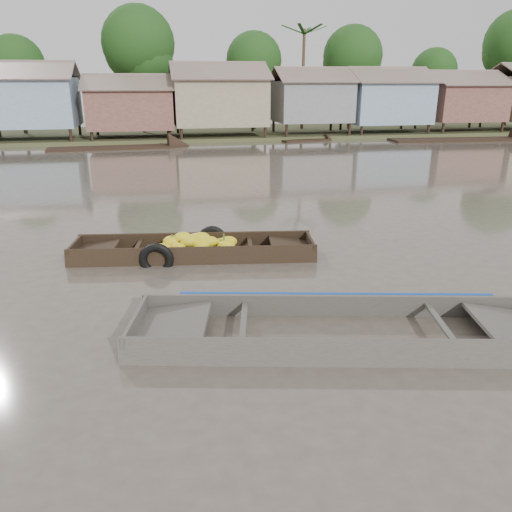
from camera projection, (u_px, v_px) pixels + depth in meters
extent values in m
plane|color=#4D433B|center=(292.00, 308.00, 9.43)|extent=(120.00, 120.00, 0.00)
cube|color=#384723|center=(183.00, 135.00, 39.95)|extent=(120.00, 12.00, 0.50)
cube|color=#7C97AB|center=(29.00, 102.00, 33.86)|extent=(6.20, 5.20, 3.20)
cube|color=brown|center=(19.00, 70.00, 31.88)|extent=(6.60, 3.02, 1.28)
cube|color=brown|center=(29.00, 70.00, 34.48)|extent=(6.60, 3.02, 1.28)
cube|color=brown|center=(131.00, 109.00, 35.27)|extent=(5.80, 4.60, 2.70)
cube|color=brown|center=(128.00, 82.00, 33.53)|extent=(6.20, 2.67, 1.14)
cube|color=brown|center=(129.00, 82.00, 35.82)|extent=(6.20, 2.67, 1.14)
cube|color=gray|center=(219.00, 102.00, 36.30)|extent=(6.50, 5.30, 3.30)
cube|color=brown|center=(221.00, 70.00, 34.28)|extent=(6.90, 3.08, 1.31)
cube|color=brown|center=(216.00, 71.00, 36.93)|extent=(6.90, 3.08, 1.31)
cube|color=slate|center=(311.00, 101.00, 37.62)|extent=(5.40, 4.70, 2.90)
cube|color=brown|center=(317.00, 75.00, 35.82)|extent=(5.80, 2.73, 1.17)
cube|color=brown|center=(307.00, 75.00, 38.16)|extent=(5.80, 2.73, 1.17)
cube|color=#7C97AB|center=(385.00, 102.00, 38.77)|extent=(6.00, 5.00, 3.10)
cube|color=brown|center=(395.00, 75.00, 36.86)|extent=(6.40, 2.90, 1.24)
cube|color=brown|center=(380.00, 75.00, 39.36)|extent=(6.40, 2.90, 1.24)
cube|color=brown|center=(460.00, 102.00, 40.00)|extent=(5.70, 4.90, 2.80)
cube|color=brown|center=(473.00, 78.00, 38.16)|extent=(6.10, 2.85, 1.21)
cube|color=brown|center=(454.00, 78.00, 40.61)|extent=(6.10, 2.85, 1.21)
cylinder|color=#473323|center=(22.00, 103.00, 37.82)|extent=(0.28, 0.28, 4.90)
sphere|color=black|center=(16.00, 64.00, 36.89)|extent=(4.20, 4.20, 4.20)
cylinder|color=#473323|center=(142.00, 94.00, 38.34)|extent=(0.28, 0.28, 6.30)
sphere|color=black|center=(138.00, 43.00, 37.15)|extent=(5.40, 5.40, 5.40)
cylinder|color=#473323|center=(254.00, 99.00, 41.12)|extent=(0.28, 0.28, 5.25)
sphere|color=black|center=(254.00, 60.00, 40.13)|extent=(4.50, 4.50, 4.50)
cylinder|color=#473323|center=(350.00, 97.00, 41.63)|extent=(0.28, 0.28, 5.60)
sphere|color=black|center=(353.00, 56.00, 40.57)|extent=(4.80, 4.80, 4.80)
cylinder|color=#473323|center=(431.00, 102.00, 44.22)|extent=(0.28, 0.28, 4.55)
sphere|color=black|center=(434.00, 71.00, 43.36)|extent=(3.90, 3.90, 3.90)
cylinder|color=#473323|center=(510.00, 90.00, 44.25)|extent=(0.28, 0.28, 6.65)
cylinder|color=#473323|center=(303.00, 82.00, 40.95)|extent=(0.24, 0.24, 8.00)
cube|color=black|center=(195.00, 259.00, 12.31)|extent=(5.83, 1.87, 0.08)
cube|color=black|center=(196.00, 242.00, 12.82)|extent=(5.83, 0.95, 0.54)
cube|color=black|center=(193.00, 258.00, 11.64)|extent=(5.83, 0.95, 0.54)
cube|color=black|center=(310.00, 248.00, 12.40)|extent=(0.23, 1.27, 0.51)
cube|color=black|center=(290.00, 245.00, 12.35)|extent=(1.14, 1.22, 0.20)
cube|color=black|center=(75.00, 252.00, 12.07)|extent=(0.23, 1.27, 0.51)
cube|color=black|center=(96.00, 249.00, 12.07)|extent=(1.14, 1.22, 0.20)
cube|color=black|center=(138.00, 247.00, 12.12)|extent=(0.27, 1.22, 0.05)
cube|color=black|center=(250.00, 245.00, 12.28)|extent=(0.27, 1.22, 0.05)
ellipsoid|color=yellow|center=(183.00, 239.00, 12.44)|extent=(0.40, 0.31, 0.23)
ellipsoid|color=yellow|center=(183.00, 237.00, 12.16)|extent=(0.48, 0.37, 0.27)
ellipsoid|color=yellow|center=(228.00, 242.00, 12.45)|extent=(0.50, 0.38, 0.28)
ellipsoid|color=yellow|center=(165.00, 253.00, 11.89)|extent=(0.49, 0.37, 0.28)
ellipsoid|color=yellow|center=(188.00, 241.00, 12.42)|extent=(0.41, 0.31, 0.23)
ellipsoid|color=yellow|center=(195.00, 238.00, 12.23)|extent=(0.39, 0.29, 0.22)
ellipsoid|color=yellow|center=(172.00, 241.00, 12.19)|extent=(0.51, 0.39, 0.29)
ellipsoid|color=yellow|center=(166.00, 249.00, 11.96)|extent=(0.45, 0.34, 0.26)
ellipsoid|color=yellow|center=(190.00, 241.00, 11.99)|extent=(0.48, 0.37, 0.27)
ellipsoid|color=yellow|center=(206.00, 241.00, 12.55)|extent=(0.44, 0.33, 0.25)
ellipsoid|color=yellow|center=(185.00, 241.00, 12.28)|extent=(0.45, 0.34, 0.25)
ellipsoid|color=yellow|center=(192.00, 240.00, 12.28)|extent=(0.48, 0.37, 0.27)
ellipsoid|color=yellow|center=(226.00, 246.00, 12.09)|extent=(0.47, 0.36, 0.27)
ellipsoid|color=yellow|center=(155.00, 251.00, 12.12)|extent=(0.39, 0.30, 0.22)
ellipsoid|color=yellow|center=(235.00, 252.00, 11.94)|extent=(0.42, 0.32, 0.24)
ellipsoid|color=yellow|center=(209.00, 242.00, 12.13)|extent=(0.47, 0.35, 0.26)
ellipsoid|color=yellow|center=(197.00, 243.00, 12.06)|extent=(0.46, 0.35, 0.26)
ellipsoid|color=yellow|center=(207.00, 241.00, 12.59)|extent=(0.42, 0.32, 0.24)
ellipsoid|color=yellow|center=(155.00, 255.00, 11.86)|extent=(0.40, 0.31, 0.23)
ellipsoid|color=yellow|center=(201.00, 238.00, 12.11)|extent=(0.52, 0.39, 0.29)
ellipsoid|color=yellow|center=(178.00, 247.00, 11.90)|extent=(0.39, 0.30, 0.22)
ellipsoid|color=yellow|center=(188.00, 240.00, 12.35)|extent=(0.45, 0.34, 0.26)
ellipsoid|color=yellow|center=(221.00, 243.00, 12.52)|extent=(0.44, 0.34, 0.25)
ellipsoid|color=yellow|center=(162.00, 249.00, 11.97)|extent=(0.51, 0.39, 0.29)
ellipsoid|color=yellow|center=(162.00, 252.00, 11.89)|extent=(0.50, 0.38, 0.28)
ellipsoid|color=yellow|center=(201.00, 245.00, 12.01)|extent=(0.44, 0.34, 0.25)
cylinder|color=#3F6626|center=(172.00, 238.00, 12.10)|extent=(0.04, 0.04, 0.19)
cylinder|color=#3F6626|center=(202.00, 238.00, 12.14)|extent=(0.04, 0.04, 0.19)
cylinder|color=#3F6626|center=(224.00, 238.00, 12.17)|extent=(0.04, 0.04, 0.19)
torus|color=black|center=(212.00, 240.00, 12.91)|extent=(0.79, 0.29, 0.77)
torus|color=black|center=(157.00, 259.00, 11.51)|extent=(0.81, 0.29, 0.80)
cube|color=#3F3B35|center=(341.00, 343.00, 8.35)|extent=(7.00, 2.89, 0.08)
cube|color=#3F3B35|center=(335.00, 308.00, 9.06)|extent=(6.87, 1.64, 0.56)
cube|color=#3F3B35|center=(350.00, 356.00, 7.48)|extent=(6.87, 1.64, 0.56)
cube|color=#3F3B35|center=(137.00, 329.00, 8.32)|extent=(0.42, 1.68, 0.53)
cube|color=#3F3B35|center=(172.00, 325.00, 8.29)|extent=(1.47, 1.69, 0.23)
cube|color=#3F3B35|center=(243.00, 323.00, 8.26)|extent=(0.45, 1.62, 0.05)
cube|color=#3F3B35|center=(442.00, 325.00, 8.21)|extent=(0.45, 1.62, 0.05)
cube|color=#665E54|center=(341.00, 341.00, 8.34)|extent=(5.37, 2.41, 0.02)
cube|color=#0F3B9D|center=(335.00, 296.00, 9.04)|extent=(5.54, 1.28, 0.14)
torus|color=olive|center=(499.00, 349.00, 8.03)|extent=(0.39, 0.39, 0.06)
torus|color=olive|center=(499.00, 347.00, 8.02)|extent=(0.32, 0.32, 0.06)
cube|color=black|center=(458.00, 141.00, 36.03)|extent=(10.01, 2.94, 0.35)
cube|color=black|center=(112.00, 150.00, 31.64)|extent=(7.85, 2.23, 0.35)
cube|color=black|center=(306.00, 142.00, 35.56)|extent=(3.62, 1.59, 0.35)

